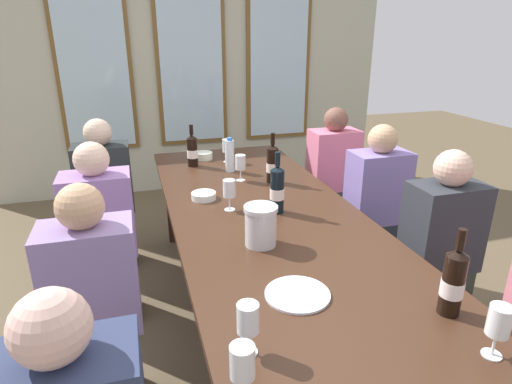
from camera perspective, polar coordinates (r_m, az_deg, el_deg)
The scene contains 24 objects.
ground_plane at distance 2.69m, azimuth 1.32°, elevation -17.51°, with size 12.00×12.00×0.00m, color brown.
back_wall_with_windows at distance 4.69m, azimuth -8.72°, elevation 17.80°, with size 4.21×0.10×2.90m.
dining_table at distance 2.34m, azimuth 1.45°, elevation -4.28°, with size 1.01×2.80×0.74m.
white_plate_0 at distance 1.65m, azimuth 5.52°, elevation -13.35°, with size 0.25×0.25×0.01m, color white.
metal_pitcher at distance 1.95m, azimuth 0.62°, elevation -4.44°, with size 0.16×0.16×0.19m.
wine_bottle_0 at distance 1.63m, azimuth 24.71°, elevation -10.79°, with size 0.08×0.08×0.32m.
wine_bottle_1 at distance 2.76m, azimuth 2.19°, elevation 3.78°, with size 0.08×0.08×0.32m.
wine_bottle_2 at distance 2.29m, azimuth 2.82°, elevation 0.36°, with size 0.08×0.08×0.34m.
wine_bottle_3 at distance 3.14m, azimuth -8.45°, elevation 5.46°, with size 0.08×0.08×0.30m.
tasting_bowl_0 at distance 3.32m, azimuth -6.94°, elevation 4.81°, with size 0.13×0.13×0.05m, color white.
tasting_bowl_1 at distance 2.52m, azimuth -6.96°, elevation -0.50°, with size 0.14×0.14×0.04m, color white.
water_bottle at distance 2.99m, azimuth -3.52°, elevation 4.85°, with size 0.06×0.06×0.24m.
wine_glass_0 at distance 1.50m, azimuth 29.56°, elevation -14.94°, with size 0.07×0.07×0.17m.
wine_glass_1 at distance 3.21m, azimuth -3.88°, elevation 6.01°, with size 0.07×0.07×0.17m.
wine_glass_2 at distance 1.33m, azimuth -1.08°, elevation -16.58°, with size 0.07×0.07×0.17m.
wine_glass_3 at distance 1.19m, azimuth -1.82°, elevation -21.91°, with size 0.07×0.07×0.17m.
wine_glass_4 at distance 2.32m, azimuth -3.57°, elevation 0.26°, with size 0.07×0.07×0.17m.
wine_glass_5 at distance 2.79m, azimuth -2.01°, elevation 3.89°, with size 0.07×0.07×0.17m.
seated_person_0 at distance 2.65m, azimuth -19.70°, elevation -6.08°, with size 0.38×0.24×1.11m.
seated_person_1 at distance 3.02m, azimuth 15.56°, elevation -2.25°, with size 0.38×0.24×1.11m.
seated_person_2 at distance 3.27m, azimuth -19.24°, elevation -0.94°, with size 0.38×0.24×1.11m.
seated_person_3 at distance 3.57m, azimuth 10.06°, elevation 1.72°, with size 0.38×0.24×1.11m.
seated_person_4 at distance 2.05m, azimuth -20.47°, elevation -14.54°, with size 0.38×0.24×1.11m.
seated_person_5 at distance 2.56m, azimuth 23.07°, elevation -7.60°, with size 0.38×0.24×1.11m.
Camera 1 is at (-0.65, -2.02, 1.66)m, focal length 30.12 mm.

